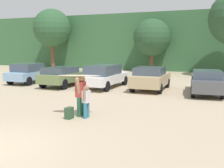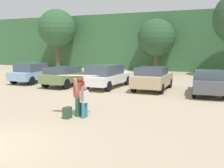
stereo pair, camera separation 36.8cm
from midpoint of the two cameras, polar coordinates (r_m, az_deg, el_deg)
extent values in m
cube|color=#38663D|center=(36.65, 13.56, 8.41)|extent=(108.00, 12.00, 6.48)
cylinder|color=brown|center=(34.56, -12.42, 5.57)|extent=(0.53, 0.53, 2.98)
sphere|color=#2D5633|center=(34.59, -12.59, 11.22)|extent=(4.51, 4.51, 4.51)
cylinder|color=brown|center=(30.05, 7.80, 4.37)|extent=(0.46, 0.46, 1.96)
sphere|color=#284C2D|center=(30.00, 7.90, 9.48)|extent=(3.98, 3.98, 3.98)
cube|color=#84ADD1|center=(21.97, -16.90, 1.82)|extent=(1.85, 3.94, 0.59)
cube|color=#3F4C5B|center=(21.66, -17.53, 3.29)|extent=(1.68, 1.98, 0.60)
cylinder|color=black|center=(23.50, -16.42, 1.51)|extent=(0.23, 0.65, 0.64)
cylinder|color=black|center=(22.54, -13.22, 1.36)|extent=(0.23, 0.65, 0.64)
cylinder|color=black|center=(21.56, -20.69, 0.76)|extent=(0.23, 0.65, 0.64)
cylinder|color=black|center=(20.51, -17.38, 0.56)|extent=(0.23, 0.65, 0.64)
cube|color=#6B7F4C|center=(19.68, -10.38, 1.44)|extent=(1.86, 4.06, 0.60)
cube|color=#3F4C5B|center=(19.24, -11.15, 2.81)|extent=(1.69, 2.32, 0.42)
cylinder|color=black|center=(21.26, -10.27, 1.11)|extent=(0.23, 0.69, 0.69)
cylinder|color=black|center=(20.44, -6.42, 0.91)|extent=(0.23, 0.69, 0.69)
cylinder|color=black|center=(19.09, -14.57, 0.20)|extent=(0.23, 0.69, 0.69)
cylinder|color=black|center=(18.17, -10.45, -0.06)|extent=(0.23, 0.69, 0.69)
cube|color=white|center=(18.76, -1.90, 1.18)|extent=(1.82, 4.70, 0.58)
cube|color=#3F4C5B|center=(18.35, -2.44, 2.94)|extent=(1.65, 2.67, 0.65)
cylinder|color=black|center=(20.52, -2.01, 0.96)|extent=(0.23, 0.67, 0.66)
cylinder|color=black|center=(19.89, 2.09, 0.73)|extent=(0.23, 0.67, 0.66)
cylinder|color=black|center=(17.82, -6.34, -0.16)|extent=(0.23, 0.67, 0.66)
cylinder|color=black|center=(17.08, -1.75, -0.47)|extent=(0.23, 0.67, 0.66)
cube|color=tan|center=(17.88, 7.44, 0.92)|extent=(2.03, 3.99, 0.71)
cube|color=#3F4C5B|center=(17.47, 7.19, 2.71)|extent=(1.80, 1.94, 0.48)
cylinder|color=black|center=(19.38, 5.88, 0.44)|extent=(0.24, 0.63, 0.62)
cylinder|color=black|center=(19.02, 10.81, 0.19)|extent=(0.24, 0.63, 0.62)
cylinder|color=black|center=(16.92, 3.60, -0.64)|extent=(0.24, 0.63, 0.62)
cylinder|color=black|center=(16.50, 9.22, -0.95)|extent=(0.24, 0.63, 0.62)
cube|color=#4C4F54|center=(17.19, 18.32, 0.23)|extent=(2.27, 4.71, 0.66)
cube|color=#3F4C5B|center=(16.72, 18.46, 1.91)|extent=(1.83, 2.35, 0.43)
cylinder|color=black|center=(18.69, 15.74, -0.09)|extent=(0.30, 0.65, 0.63)
cylinder|color=black|center=(18.76, 20.43, -0.27)|extent=(0.30, 0.65, 0.63)
cylinder|color=black|center=(15.74, 15.71, -1.57)|extent=(0.30, 0.65, 0.63)
cylinder|color=black|center=(15.82, 21.27, -1.77)|extent=(0.30, 0.65, 0.63)
cylinder|color=#26593F|center=(11.20, -7.69, -4.73)|extent=(0.19, 0.19, 0.79)
cylinder|color=#26593F|center=(11.45, -7.04, -4.44)|extent=(0.19, 0.19, 0.79)
cube|color=#B23838|center=(11.19, -7.43, -1.07)|extent=(0.33, 0.42, 0.61)
sphere|color=tan|center=(11.13, -7.47, 1.12)|extent=(0.25, 0.25, 0.25)
cylinder|color=tan|center=(10.97, -7.97, -0.42)|extent=(0.15, 0.30, 0.66)
cylinder|color=tan|center=(11.36, -6.93, -0.11)|extent=(0.15, 0.30, 0.66)
cylinder|color=teal|center=(10.92, -6.52, -5.51)|extent=(0.15, 0.15, 0.62)
cylinder|color=teal|center=(11.11, -6.02, -5.26)|extent=(0.15, 0.15, 0.62)
cube|color=silver|center=(10.90, -6.31, -2.58)|extent=(0.26, 0.33, 0.48)
sphere|color=#8C664C|center=(10.85, -6.34, -0.83)|extent=(0.20, 0.20, 0.20)
cylinder|color=#8C664C|center=(10.73, -6.73, -2.08)|extent=(0.11, 0.13, 0.50)
cylinder|color=#8C664C|center=(11.04, -5.92, -1.79)|extent=(0.12, 0.22, 0.51)
ellipsoid|color=beige|center=(11.07, -7.69, 1.73)|extent=(1.81, 1.01, 0.11)
cube|color=#2D4C33|center=(11.01, -9.79, -5.92)|extent=(0.24, 0.34, 0.45)
camera|label=1|loc=(0.18, -90.77, -0.11)|focal=44.33mm
camera|label=2|loc=(0.18, 89.23, 0.11)|focal=44.33mm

